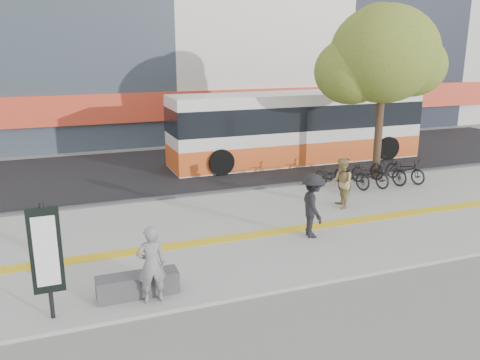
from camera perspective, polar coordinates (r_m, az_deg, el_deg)
name	(u,v)px	position (r m, az deg, el deg)	size (l,w,h in m)	color
ground	(239,257)	(12.04, -0.09, -8.78)	(120.00, 120.00, 0.00)	slate
sidewalk	(219,234)	(13.33, -2.38, -6.17)	(40.00, 7.00, 0.08)	gray
tactile_strip	(225,239)	(12.88, -1.67, -6.74)	(40.00, 0.45, 0.01)	yellow
street	(160,170)	(20.28, -9.10, 1.10)	(40.00, 8.00, 0.06)	black
curb	(186,197)	(16.50, -6.23, -1.91)	(40.00, 0.25, 0.14)	#3B3C3E
bench	(138,285)	(10.27, -11.62, -11.67)	(1.60, 0.45, 0.45)	#3B3C3E
signboard	(46,252)	(9.48, -21.32, -7.73)	(0.55, 0.10, 2.20)	black
street_tree	(381,56)	(18.74, 15.89, 13.46)	(4.40, 3.80, 6.31)	#3E2E1C
bus	(297,129)	(21.45, 6.60, 5.80)	(10.98, 2.60, 2.92)	silver
bicycle_row	(370,173)	(18.17, 14.68, 0.83)	(4.01, 1.80, 0.99)	black
seated_woman	(151,265)	(9.76, -10.12, -9.51)	(0.56, 0.37, 1.55)	black
pedestrian_tan	(342,183)	(15.39, 11.56, -0.37)	(0.75, 0.58, 1.54)	#9B8050
pedestrian_dark	(313,206)	(12.91, 8.34, -2.93)	(1.08, 0.62, 1.67)	black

